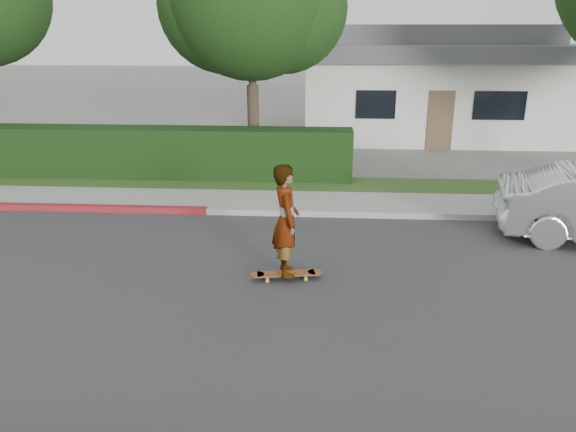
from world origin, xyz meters
TOP-DOWN VIEW (x-y plane):
  - ground at (0.00, 0.00)m, footprint 120.00×120.00m
  - road at (0.00, 0.00)m, footprint 60.00×8.00m
  - curb_far at (0.00, 4.10)m, footprint 60.00×0.20m
  - sidewalk_far at (0.00, 5.00)m, footprint 60.00×1.60m
  - planting_strip at (0.00, 6.60)m, footprint 60.00×1.60m
  - hedge at (-3.00, 7.20)m, footprint 15.00×1.00m
  - tree_center at (1.49, 9.19)m, footprint 5.66×4.84m
  - house at (8.00, 16.00)m, footprint 10.60×8.60m
  - skateboard at (3.11, 0.59)m, footprint 1.27×0.45m
  - skateboarder at (3.11, 0.59)m, footprint 0.61×0.79m

SIDE VIEW (x-z plane):
  - ground at x=0.00m, z-range 0.00..0.00m
  - road at x=0.00m, z-range 0.00..0.01m
  - planting_strip at x=0.00m, z-range 0.00..0.10m
  - sidewalk_far at x=0.00m, z-range 0.00..0.12m
  - curb_far at x=0.00m, z-range 0.00..0.15m
  - skateboard at x=3.11m, z-range 0.05..0.17m
  - hedge at x=-3.00m, z-range 0.00..1.50m
  - skateboarder at x=3.11m, z-range 0.13..2.05m
  - house at x=8.00m, z-range -0.05..4.25m
  - tree_center at x=1.49m, z-range 1.18..8.62m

